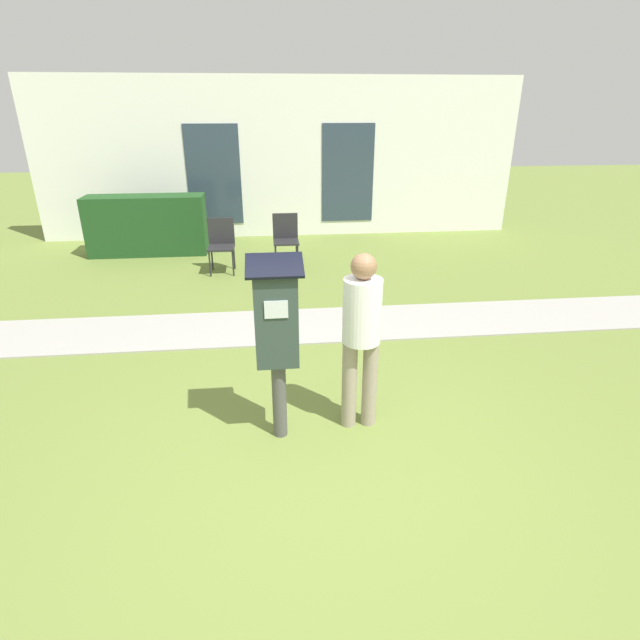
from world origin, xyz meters
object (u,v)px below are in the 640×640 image
(outdoor_chair_left, at_px, (221,241))
(outdoor_chair_middle, at_px, (286,235))
(parking_meter, at_px, (277,328))
(person_standing, at_px, (361,330))

(outdoor_chair_left, xyz_separation_m, outdoor_chair_middle, (1.10, 0.27, 0.00))
(outdoor_chair_middle, bearing_deg, parking_meter, -68.43)
(parking_meter, distance_m, outdoor_chair_left, 4.85)
(person_standing, xyz_separation_m, outdoor_chair_middle, (-0.43, 4.94, -0.40))
(outdoor_chair_middle, bearing_deg, person_standing, -60.37)
(parking_meter, height_order, person_standing, parking_meter)
(outdoor_chair_left, bearing_deg, person_standing, -58.80)
(outdoor_chair_left, distance_m, outdoor_chair_middle, 1.13)
(person_standing, xyz_separation_m, outdoor_chair_left, (-1.52, 4.67, -0.40))
(parking_meter, bearing_deg, outdoor_chair_left, 99.81)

